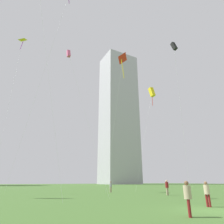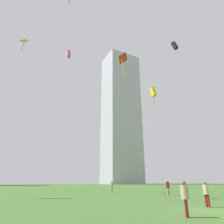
# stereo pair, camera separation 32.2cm
# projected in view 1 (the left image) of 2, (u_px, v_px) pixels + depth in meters

# --- Properties ---
(ground) EXTENTS (280.00, 280.00, 0.00)m
(ground) POSITION_uv_depth(u_px,v_px,m) (215.00, 211.00, 11.80)
(ground) COLOR #3D6028
(person_standing_0) EXTENTS (0.38, 0.38, 1.69)m
(person_standing_0) POSITION_uv_depth(u_px,v_px,m) (207.00, 192.00, 13.92)
(person_standing_0) COLOR maroon
(person_standing_0) RESTS_ON ground
(person_standing_1) EXTENTS (0.38, 0.38, 1.71)m
(person_standing_1) POSITION_uv_depth(u_px,v_px,m) (111.00, 186.00, 31.90)
(person_standing_1) COLOR tan
(person_standing_1) RESTS_ON ground
(person_standing_2) EXTENTS (0.38, 0.38, 1.72)m
(person_standing_2) POSITION_uv_depth(u_px,v_px,m) (188.00, 196.00, 10.03)
(person_standing_2) COLOR maroon
(person_standing_2) RESTS_ON ground
(person_standing_5) EXTENTS (0.41, 0.41, 1.86)m
(person_standing_5) POSITION_uv_depth(u_px,v_px,m) (167.00, 186.00, 25.44)
(person_standing_5) COLOR tan
(person_standing_5) RESTS_ON ground
(kite_flying_1) EXTENTS (1.42, 7.34, 20.71)m
(kite_flying_1) POSITION_uv_depth(u_px,v_px,m) (122.00, 61.00, 31.02)
(kite_flying_1) COLOR silver
(kite_flying_1) RESTS_ON ground
(kite_flying_2) EXTENTS (4.79, 4.50, 23.31)m
(kite_flying_2) POSITION_uv_depth(u_px,v_px,m) (174.00, 47.00, 31.90)
(kite_flying_2) COLOR silver
(kite_flying_2) RESTS_ON ground
(kite_flying_3) EXTENTS (1.66, 10.67, 30.17)m
(kite_flying_3) POSITION_uv_depth(u_px,v_px,m) (22.00, 42.00, 40.68)
(kite_flying_3) COLOR silver
(kite_flying_3) RESTS_ON ground
(kite_flying_5) EXTENTS (4.98, 3.11, 18.20)m
(kite_flying_5) POSITION_uv_depth(u_px,v_px,m) (69.00, 55.00, 25.81)
(kite_flying_5) COLOR silver
(kite_flying_5) RESTS_ON ground
(kite_flying_6) EXTENTS (8.49, 3.37, 22.99)m
(kite_flying_6) POSITION_uv_depth(u_px,v_px,m) (152.00, 92.00, 46.51)
(kite_flying_6) COLOR silver
(kite_flying_6) RESTS_ON ground
(distant_highrise_0) EXTENTS (24.12, 19.38, 94.50)m
(distant_highrise_0) POSITION_uv_depth(u_px,v_px,m) (119.00, 115.00, 142.00)
(distant_highrise_0) COLOR #A8A8AD
(distant_highrise_0) RESTS_ON ground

